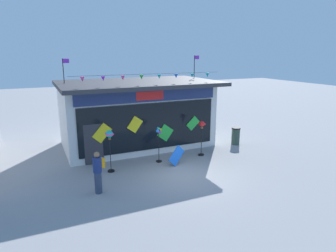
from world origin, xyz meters
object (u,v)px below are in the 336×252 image
at_px(person_near_camera, 98,171).
at_px(trash_bin, 236,136).
at_px(wind_spinner_center_left, 202,129).
at_px(wind_spinner_left, 159,139).
at_px(wind_spinner_far_left, 110,139).
at_px(kite_shop_building, 136,113).
at_px(display_kite_on_ground, 177,156).

height_order(person_near_camera, trash_bin, person_near_camera).
bearing_deg(wind_spinner_center_left, wind_spinner_left, -180.00).
distance_m(wind_spinner_far_left, trash_bin, 7.93).
relative_size(kite_shop_building, trash_bin, 8.35).
bearing_deg(trash_bin, display_kite_on_ground, -161.21).
xyz_separation_m(wind_spinner_center_left, display_kite_on_ground, (-1.82, -0.74, -0.95)).
bearing_deg(wind_spinner_far_left, wind_spinner_left, 5.07).
relative_size(wind_spinner_far_left, display_kite_on_ground, 2.16).
height_order(kite_shop_building, display_kite_on_ground, kite_shop_building).
bearing_deg(wind_spinner_left, trash_bin, 9.14).
bearing_deg(trash_bin, kite_shop_building, 155.47).
bearing_deg(trash_bin, wind_spinner_center_left, -163.47).
xyz_separation_m(wind_spinner_far_left, wind_spinner_left, (2.49, 0.22, -0.36)).
height_order(wind_spinner_left, trash_bin, wind_spinner_left).
distance_m(wind_spinner_left, person_near_camera, 4.06).
height_order(kite_shop_building, wind_spinner_center_left, kite_shop_building).
bearing_deg(wind_spinner_far_left, wind_spinner_center_left, 2.58).
distance_m(person_near_camera, display_kite_on_ground, 4.30).
xyz_separation_m(kite_shop_building, wind_spinner_far_left, (-2.46, -3.51, -0.38)).
xyz_separation_m(wind_spinner_left, person_near_camera, (-3.45, -2.13, -0.29)).
bearing_deg(display_kite_on_ground, trash_bin, 18.79).
xyz_separation_m(wind_spinner_left, display_kite_on_ground, (0.61, -0.74, -0.69)).
height_order(wind_spinner_far_left, person_near_camera, wind_spinner_far_left).
xyz_separation_m(person_near_camera, display_kite_on_ground, (4.05, 1.39, -0.40)).
xyz_separation_m(kite_shop_building, wind_spinner_center_left, (2.46, -3.29, -0.49)).
height_order(wind_spinner_far_left, trash_bin, wind_spinner_far_left).
bearing_deg(wind_spinner_left, person_near_camera, -148.29).
distance_m(wind_spinner_left, trash_bin, 5.41).
distance_m(wind_spinner_far_left, display_kite_on_ground, 3.32).
distance_m(wind_spinner_far_left, person_near_camera, 2.23).
bearing_deg(person_near_camera, wind_spinner_left, 92.38).
relative_size(wind_spinner_center_left, person_near_camera, 1.11).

